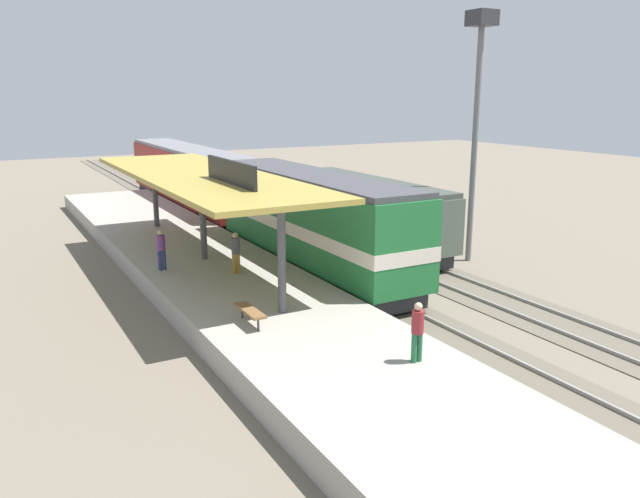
{
  "coord_description": "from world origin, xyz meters",
  "views": [
    {
      "loc": [
        -13.22,
        -26.19,
        8.09
      ],
      "look_at": [
        -1.38,
        -4.8,
        2.0
      ],
      "focal_mm": 35.39,
      "sensor_mm": 36.0,
      "label": 1
    }
  ],
  "objects_px": {
    "locomotive": "(312,222)",
    "person_boarding": "(236,251)",
    "freight_car": "(366,213)",
    "person_waiting": "(161,248)",
    "light_mast": "(478,85)",
    "platform_bench": "(250,311)",
    "passenger_carriage_single": "(190,178)",
    "person_walking": "(417,329)"
  },
  "relations": [
    {
      "from": "locomotive",
      "to": "person_boarding",
      "type": "distance_m",
      "value": 4.43
    },
    {
      "from": "freight_car",
      "to": "person_waiting",
      "type": "bearing_deg",
      "value": -170.3
    },
    {
      "from": "light_mast",
      "to": "freight_car",
      "type": "bearing_deg",
      "value": 126.1
    },
    {
      "from": "platform_bench",
      "to": "locomotive",
      "type": "relative_size",
      "value": 0.12
    },
    {
      "from": "passenger_carriage_single",
      "to": "person_walking",
      "type": "xyz_separation_m",
      "value": [
        -3.13,
        -29.83,
        -0.46
      ]
    },
    {
      "from": "person_walking",
      "to": "person_waiting",
      "type": "bearing_deg",
      "value": 106.05
    },
    {
      "from": "locomotive",
      "to": "passenger_carriage_single",
      "type": "xyz_separation_m",
      "value": [
        0.0,
        18.0,
        -0.1
      ]
    },
    {
      "from": "person_waiting",
      "to": "person_walking",
      "type": "distance_m",
      "value": 13.03
    },
    {
      "from": "light_mast",
      "to": "person_waiting",
      "type": "distance_m",
      "value": 16.13
    },
    {
      "from": "platform_bench",
      "to": "person_boarding",
      "type": "bearing_deg",
      "value": 72.59
    },
    {
      "from": "freight_car",
      "to": "person_boarding",
      "type": "height_order",
      "value": "freight_car"
    },
    {
      "from": "locomotive",
      "to": "person_waiting",
      "type": "distance_m",
      "value": 6.79
    },
    {
      "from": "platform_bench",
      "to": "person_boarding",
      "type": "xyz_separation_m",
      "value": [
        1.79,
        5.69,
        0.51
      ]
    },
    {
      "from": "passenger_carriage_single",
      "to": "freight_car",
      "type": "bearing_deg",
      "value": -73.34
    },
    {
      "from": "passenger_carriage_single",
      "to": "person_boarding",
      "type": "bearing_deg",
      "value": -102.35
    },
    {
      "from": "passenger_carriage_single",
      "to": "person_boarding",
      "type": "distance_m",
      "value": 19.71
    },
    {
      "from": "person_waiting",
      "to": "passenger_carriage_single",
      "type": "bearing_deg",
      "value": 68.74
    },
    {
      "from": "freight_car",
      "to": "light_mast",
      "type": "xyz_separation_m",
      "value": [
        3.2,
        -4.39,
        6.43
      ]
    },
    {
      "from": "platform_bench",
      "to": "passenger_carriage_single",
      "type": "bearing_deg",
      "value": 76.48
    },
    {
      "from": "passenger_carriage_single",
      "to": "light_mast",
      "type": "xyz_separation_m",
      "value": [
        7.8,
        -19.76,
        6.08
      ]
    },
    {
      "from": "person_walking",
      "to": "person_boarding",
      "type": "relative_size",
      "value": 1.0
    },
    {
      "from": "person_waiting",
      "to": "platform_bench",
      "type": "bearing_deg",
      "value": -84.52
    },
    {
      "from": "passenger_carriage_single",
      "to": "freight_car",
      "type": "relative_size",
      "value": 1.67
    },
    {
      "from": "person_waiting",
      "to": "person_boarding",
      "type": "bearing_deg",
      "value": -37.71
    },
    {
      "from": "person_walking",
      "to": "passenger_carriage_single",
      "type": "bearing_deg",
      "value": 84.01
    },
    {
      "from": "freight_car",
      "to": "person_waiting",
      "type": "relative_size",
      "value": 7.02
    },
    {
      "from": "locomotive",
      "to": "platform_bench",
      "type": "bearing_deg",
      "value": -130.82
    },
    {
      "from": "passenger_carriage_single",
      "to": "person_boarding",
      "type": "relative_size",
      "value": 11.7
    },
    {
      "from": "locomotive",
      "to": "person_walking",
      "type": "height_order",
      "value": "locomotive"
    },
    {
      "from": "platform_bench",
      "to": "light_mast",
      "type": "xyz_separation_m",
      "value": [
        13.8,
        5.19,
        7.05
      ]
    },
    {
      "from": "light_mast",
      "to": "person_waiting",
      "type": "relative_size",
      "value": 6.84
    },
    {
      "from": "platform_bench",
      "to": "person_walking",
      "type": "distance_m",
      "value": 5.69
    },
    {
      "from": "passenger_carriage_single",
      "to": "light_mast",
      "type": "distance_m",
      "value": 22.1
    },
    {
      "from": "light_mast",
      "to": "person_boarding",
      "type": "relative_size",
      "value": 6.84
    },
    {
      "from": "person_boarding",
      "to": "locomotive",
      "type": "bearing_deg",
      "value": 16.56
    },
    {
      "from": "platform_bench",
      "to": "passenger_carriage_single",
      "type": "xyz_separation_m",
      "value": [
        6.0,
        24.95,
        0.97
      ]
    },
    {
      "from": "passenger_carriage_single",
      "to": "person_boarding",
      "type": "height_order",
      "value": "passenger_carriage_single"
    },
    {
      "from": "person_waiting",
      "to": "person_walking",
      "type": "relative_size",
      "value": 1.0
    },
    {
      "from": "light_mast",
      "to": "person_boarding",
      "type": "xyz_separation_m",
      "value": [
        -12.01,
        0.51,
        -6.54
      ]
    },
    {
      "from": "passenger_carriage_single",
      "to": "person_walking",
      "type": "height_order",
      "value": "passenger_carriage_single"
    },
    {
      "from": "passenger_carriage_single",
      "to": "freight_car",
      "type": "height_order",
      "value": "passenger_carriage_single"
    },
    {
      "from": "platform_bench",
      "to": "freight_car",
      "type": "height_order",
      "value": "freight_car"
    }
  ]
}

